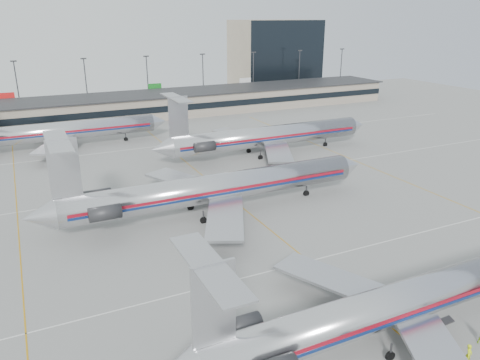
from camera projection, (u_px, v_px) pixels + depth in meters
ground at (366, 307)px, 45.36m from camera, size 260.00×260.00×0.00m
apron_markings at (309, 261)px, 53.86m from camera, size 160.00×0.15×0.02m
terminal at (130, 106)px, 127.58m from camera, size 162.00×17.00×6.25m
light_mast_row at (118, 80)px, 137.69m from camera, size 163.60×0.40×15.28m
distant_building at (274, 55)px, 175.22m from camera, size 30.00×20.00×25.00m
jet_foreground at (392, 304)px, 40.11m from camera, size 44.11×25.98×11.55m
jet_second_row at (211, 188)px, 65.55m from camera, size 50.32×29.63×13.17m
jet_third_row at (264, 136)px, 93.61m from camera, size 48.17×29.63×13.17m
jet_back_row at (56, 131)px, 98.11m from camera, size 46.39×28.54×12.69m
belt_loader at (428, 336)px, 40.43m from camera, size 4.08×2.07×2.09m
ramp_worker_near at (469, 355)px, 37.69m from camera, size 0.81×0.69×1.89m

